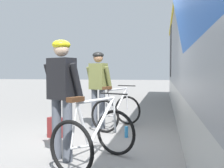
{
  "coord_description": "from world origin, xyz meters",
  "views": [
    {
      "loc": [
        0.97,
        -4.32,
        1.29
      ],
      "look_at": [
        -0.08,
        0.99,
        1.05
      ],
      "focal_mm": 41.87,
      "sensor_mm": 36.0,
      "label": 1
    }
  ],
  "objects_px": {
    "cyclist_near_in_olive": "(98,83)",
    "backpack_on_platform": "(55,127)",
    "bicycle_far_white": "(95,136)",
    "water_bottle_near_the_bikes": "(126,132)",
    "bicycle_near_silver": "(117,111)",
    "cyclist_far_in_dark": "(62,89)"
  },
  "relations": [
    {
      "from": "bicycle_far_white",
      "to": "bicycle_near_silver",
      "type": "bearing_deg",
      "value": 93.06
    },
    {
      "from": "bicycle_near_silver",
      "to": "bicycle_far_white",
      "type": "bearing_deg",
      "value": -86.94
    },
    {
      "from": "backpack_on_platform",
      "to": "cyclist_near_in_olive",
      "type": "bearing_deg",
      "value": 79.5
    },
    {
      "from": "backpack_on_platform",
      "to": "water_bottle_near_the_bikes",
      "type": "height_order",
      "value": "backpack_on_platform"
    },
    {
      "from": "bicycle_far_white",
      "to": "water_bottle_near_the_bikes",
      "type": "distance_m",
      "value": 1.64
    },
    {
      "from": "cyclist_near_in_olive",
      "to": "backpack_on_platform",
      "type": "height_order",
      "value": "cyclist_near_in_olive"
    },
    {
      "from": "backpack_on_platform",
      "to": "water_bottle_near_the_bikes",
      "type": "xyz_separation_m",
      "value": [
        1.38,
        0.28,
        -0.09
      ]
    },
    {
      "from": "cyclist_near_in_olive",
      "to": "water_bottle_near_the_bikes",
      "type": "bearing_deg",
      "value": -45.0
    },
    {
      "from": "bicycle_near_silver",
      "to": "bicycle_far_white",
      "type": "relative_size",
      "value": 0.99
    },
    {
      "from": "bicycle_far_white",
      "to": "backpack_on_platform",
      "type": "xyz_separation_m",
      "value": [
        -1.17,
        1.32,
        -0.2
      ]
    },
    {
      "from": "bicycle_far_white",
      "to": "cyclist_near_in_olive",
      "type": "bearing_deg",
      "value": 103.31
    },
    {
      "from": "water_bottle_near_the_bikes",
      "to": "cyclist_near_in_olive",
      "type": "bearing_deg",
      "value": 135.0
    },
    {
      "from": "bicycle_near_silver",
      "to": "water_bottle_near_the_bikes",
      "type": "bearing_deg",
      "value": -67.09
    },
    {
      "from": "bicycle_near_silver",
      "to": "cyclist_near_in_olive",
      "type": "bearing_deg",
      "value": -176.76
    },
    {
      "from": "bicycle_near_silver",
      "to": "cyclist_far_in_dark",
      "type": "bearing_deg",
      "value": -99.85
    },
    {
      "from": "backpack_on_platform",
      "to": "water_bottle_near_the_bikes",
      "type": "bearing_deg",
      "value": 31.3
    },
    {
      "from": "bicycle_far_white",
      "to": "water_bottle_near_the_bikes",
      "type": "bearing_deg",
      "value": 82.67
    },
    {
      "from": "cyclist_far_in_dark",
      "to": "backpack_on_platform",
      "type": "bearing_deg",
      "value": 117.62
    },
    {
      "from": "cyclist_far_in_dark",
      "to": "water_bottle_near_the_bikes",
      "type": "xyz_separation_m",
      "value": [
        0.73,
        1.51,
        -0.94
      ]
    },
    {
      "from": "bicycle_near_silver",
      "to": "bicycle_far_white",
      "type": "height_order",
      "value": "same"
    },
    {
      "from": "bicycle_near_silver",
      "to": "bicycle_far_white",
      "type": "distance_m",
      "value": 2.4
    },
    {
      "from": "cyclist_far_in_dark",
      "to": "water_bottle_near_the_bikes",
      "type": "height_order",
      "value": "cyclist_far_in_dark"
    }
  ]
}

